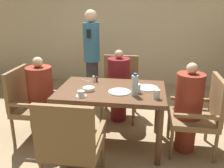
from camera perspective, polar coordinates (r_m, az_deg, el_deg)
ground_plane at (r=3.32m, az=-0.11°, el=-13.26°), size 16.00×16.00×0.00m
wall_back at (r=5.37m, az=4.19°, el=14.79°), size 8.00×0.06×2.80m
dining_table at (r=3.03m, az=-0.12°, el=-2.92°), size 1.28×0.85×0.74m
chair_left_side at (r=3.40m, az=-18.08°, el=-3.94°), size 0.55×0.55×0.94m
diner_in_left_chair at (r=3.31m, az=-15.89°, el=-3.14°), size 0.32×0.32×1.10m
chair_far_side at (r=3.86m, az=1.79°, el=-0.28°), size 0.55×0.55×0.94m
diner_in_far_chair at (r=3.71m, az=1.52°, el=-0.22°), size 0.32×0.32×1.09m
chair_right_side at (r=3.12m, az=19.59°, el=-6.18°), size 0.55×0.55×0.94m
diner_in_right_chair at (r=3.07m, az=16.99°, el=-5.07°), size 0.32×0.32×1.10m
chair_near_corner at (r=2.41m, az=-9.46°, el=-12.90°), size 0.55×0.55×0.94m
standing_host at (r=4.31m, az=-4.65°, el=6.71°), size 0.27×0.31×1.61m
plate_main_left at (r=3.05m, az=8.10°, el=-0.88°), size 0.26×0.26×0.01m
plate_main_right at (r=2.89m, az=1.69°, el=-1.78°), size 0.26×0.26×0.01m
teacup_with_saucer at (r=2.79m, az=-7.07°, el=-2.26°), size 0.12×0.12×0.07m
bowl_small at (r=2.95m, az=-5.38°, el=-1.14°), size 0.14×0.14×0.04m
water_bottle at (r=2.77m, az=5.23°, el=-0.29°), size 0.07×0.07×0.26m
glass_tall_near at (r=2.74m, az=10.15°, el=-2.28°), size 0.07×0.07×0.10m
glass_tall_mid at (r=2.88m, az=5.85°, el=-1.00°), size 0.07×0.07×0.10m
salt_shaker at (r=3.27m, az=-4.21°, el=1.20°), size 0.03×0.03×0.08m
pepper_shaker at (r=3.26m, az=-3.54°, el=1.14°), size 0.03×0.03×0.07m
fork_beside_plate at (r=3.32m, az=-6.00°, el=0.77°), size 0.16×0.10×0.00m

